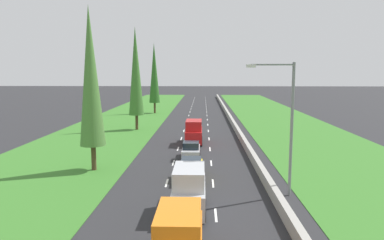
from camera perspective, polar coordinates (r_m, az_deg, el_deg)
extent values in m
plane|color=#28282B|center=(59.56, 0.83, -0.33)|extent=(300.00, 300.00, 0.00)
cube|color=#387528|center=(61.09, -11.12, -0.25)|extent=(14.00, 140.00, 0.04)
cube|color=#387528|center=(61.04, 14.43, -0.36)|extent=(14.00, 140.00, 0.04)
cube|color=#9E9B93|center=(59.68, 6.31, 0.05)|extent=(0.44, 120.00, 0.85)
cube|color=white|center=(21.82, -5.71, -14.85)|extent=(0.14, 2.00, 0.01)
cube|color=white|center=(27.41, -4.06, -10.05)|extent=(0.14, 2.00, 0.01)
cube|color=white|center=(33.15, -3.00, -6.88)|extent=(0.14, 2.00, 0.01)
cube|color=white|center=(38.97, -2.27, -4.66)|extent=(0.14, 2.00, 0.01)
cube|color=white|center=(44.83, -1.73, -3.01)|extent=(0.14, 2.00, 0.01)
cube|color=white|center=(50.73, -1.32, -1.74)|extent=(0.14, 2.00, 0.01)
cube|color=white|center=(56.65, -0.99, -0.74)|extent=(0.14, 2.00, 0.01)
cube|color=white|center=(62.58, -0.73, 0.07)|extent=(0.14, 2.00, 0.01)
cube|color=white|center=(68.53, -0.51, 0.74)|extent=(0.14, 2.00, 0.01)
cube|color=white|center=(74.48, -0.32, 1.30)|extent=(0.14, 2.00, 0.01)
cube|color=white|center=(80.44, -0.17, 1.78)|extent=(0.14, 2.00, 0.01)
cube|color=white|center=(86.41, -0.03, 2.20)|extent=(0.14, 2.00, 0.01)
cube|color=white|center=(92.38, 0.09, 2.56)|extent=(0.14, 2.00, 0.01)
cube|color=white|center=(98.36, 0.19, 2.87)|extent=(0.14, 2.00, 0.01)
cube|color=white|center=(104.33, 0.28, 3.15)|extent=(0.14, 2.00, 0.01)
cube|color=white|center=(110.31, 0.36, 3.40)|extent=(0.14, 2.00, 0.01)
cube|color=white|center=(116.29, 0.44, 3.63)|extent=(0.14, 2.00, 0.01)
cube|color=white|center=(21.66, 3.84, -15.00)|extent=(0.14, 2.00, 0.01)
cube|color=white|center=(27.29, 3.39, -10.12)|extent=(0.14, 2.00, 0.01)
cube|color=white|center=(33.05, 3.10, -6.93)|extent=(0.14, 2.00, 0.01)
cube|color=white|center=(38.88, 2.90, -4.69)|extent=(0.14, 2.00, 0.01)
cube|color=white|center=(44.76, 2.75, -3.03)|extent=(0.14, 2.00, 0.01)
cube|color=white|center=(50.66, 2.64, -1.76)|extent=(0.14, 2.00, 0.01)
cube|color=white|center=(56.59, 2.55, -0.76)|extent=(0.14, 2.00, 0.01)
cube|color=white|center=(62.53, 2.48, 0.06)|extent=(0.14, 2.00, 0.01)
cube|color=white|center=(68.48, 2.42, 0.73)|extent=(0.14, 2.00, 0.01)
cube|color=white|center=(74.44, 2.37, 1.29)|extent=(0.14, 2.00, 0.01)
cube|color=white|center=(80.40, 2.33, 1.77)|extent=(0.14, 2.00, 0.01)
cube|color=white|center=(86.37, 2.29, 2.19)|extent=(0.14, 2.00, 0.01)
cube|color=white|center=(92.34, 2.26, 2.55)|extent=(0.14, 2.00, 0.01)
cube|color=white|center=(98.32, 2.23, 2.87)|extent=(0.14, 2.00, 0.01)
cube|color=white|center=(104.30, 2.21, 3.15)|extent=(0.14, 2.00, 0.01)
cube|color=white|center=(110.28, 2.18, 3.40)|extent=(0.14, 2.00, 0.01)
cube|color=white|center=(116.27, 2.16, 3.62)|extent=(0.14, 2.00, 0.01)
cube|color=orange|center=(15.03, -2.13, -16.23)|extent=(1.80, 3.10, 1.10)
cube|color=silver|center=(21.78, -0.43, -11.98)|extent=(1.90, 4.90, 1.40)
cube|color=silver|center=(21.11, -0.47, -9.06)|extent=(1.80, 3.10, 1.10)
cylinder|color=black|center=(23.49, -2.45, -12.31)|extent=(0.22, 0.64, 0.64)
cylinder|color=black|center=(23.44, 1.89, -12.36)|extent=(0.22, 0.64, 0.64)
cylinder|color=black|center=(20.68, -3.09, -15.19)|extent=(0.22, 0.64, 0.64)
cylinder|color=black|center=(20.61, 1.91, -15.26)|extent=(0.22, 0.64, 0.64)
cube|color=yellow|center=(28.27, -0.11, -8.04)|extent=(1.76, 4.50, 0.72)
cube|color=#19232D|center=(27.96, -0.12, -6.82)|extent=(1.56, 1.90, 0.60)
cylinder|color=black|center=(29.75, -1.57, -7.96)|extent=(0.22, 0.64, 0.64)
cylinder|color=black|center=(29.70, 1.54, -7.99)|extent=(0.22, 0.64, 0.64)
cylinder|color=black|center=(27.08, -1.92, -9.56)|extent=(0.22, 0.64, 0.64)
cylinder|color=black|center=(27.03, 1.51, -9.59)|extent=(0.22, 0.64, 0.64)
cube|color=silver|center=(34.48, -0.15, -5.11)|extent=(1.68, 3.90, 0.76)
cube|color=#19232D|center=(34.04, -0.17, -4.07)|extent=(1.52, 1.60, 0.64)
cylinder|color=black|center=(35.77, -1.31, -5.26)|extent=(0.22, 0.64, 0.64)
cylinder|color=black|center=(35.73, 1.14, -5.28)|extent=(0.22, 0.64, 0.64)
cylinder|color=black|center=(33.43, -1.53, -6.19)|extent=(0.22, 0.64, 0.64)
cylinder|color=black|center=(33.38, 1.09, -6.22)|extent=(0.22, 0.64, 0.64)
cube|color=red|center=(41.51, 0.30, -2.45)|extent=(1.90, 4.90, 1.40)
cube|color=red|center=(41.01, 0.29, -0.81)|extent=(1.80, 3.10, 1.10)
cylinder|color=black|center=(43.16, -0.80, -3.00)|extent=(0.22, 0.64, 0.64)
cylinder|color=black|center=(43.12, 1.51, -3.02)|extent=(0.22, 0.64, 0.64)
cylinder|color=black|center=(40.18, -1.00, -3.81)|extent=(0.22, 0.64, 0.64)
cylinder|color=black|center=(40.14, 1.49, -3.83)|extent=(0.22, 0.64, 0.64)
cylinder|color=#4C3823|center=(31.57, -15.51, -5.86)|extent=(0.41, 0.41, 2.20)
cone|color=#4C7F38|center=(30.73, -15.98, 6.77)|extent=(2.15, 2.15, 11.62)
cylinder|color=#4C3823|center=(52.09, -8.86, -0.37)|extent=(0.41, 0.41, 2.20)
cone|color=#3D752D|center=(51.58, -9.04, 7.76)|extent=(2.17, 2.17, 12.53)
cylinder|color=#4C3823|center=(72.49, -6.01, 1.95)|extent=(0.41, 0.41, 2.20)
cone|color=#2D6623|center=(72.12, -6.09, 7.54)|extent=(2.15, 2.15, 11.91)
cylinder|color=gray|center=(24.56, 15.71, -1.62)|extent=(0.20, 0.20, 9.00)
cylinder|color=gray|center=(23.95, 12.81, 8.70)|extent=(2.80, 0.12, 0.12)
cube|color=silver|center=(23.73, 9.44, 8.55)|extent=(0.60, 0.28, 0.20)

